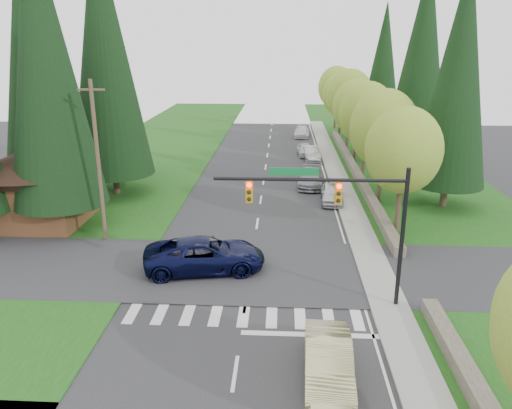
# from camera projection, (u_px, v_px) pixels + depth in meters

# --- Properties ---
(ground) EXTENTS (120.00, 120.00, 0.00)m
(ground) POSITION_uv_depth(u_px,v_px,m) (237.00, 358.00, 19.97)
(ground) COLOR #28282B
(ground) RESTS_ON ground
(grass_east) EXTENTS (14.00, 110.00, 0.06)m
(grass_east) POSITION_uv_depth(u_px,v_px,m) (429.00, 206.00, 38.27)
(grass_east) COLOR #1B4612
(grass_east) RESTS_ON ground
(grass_west) EXTENTS (14.00, 110.00, 0.06)m
(grass_west) POSITION_uv_depth(u_px,v_px,m) (97.00, 201.00, 39.60)
(grass_west) COLOR #1B4612
(grass_west) RESTS_ON ground
(cross_street) EXTENTS (120.00, 8.00, 0.10)m
(cross_street) POSITION_uv_depth(u_px,v_px,m) (250.00, 270.00, 27.56)
(cross_street) COLOR #28282B
(cross_street) RESTS_ON ground
(sidewalk_east) EXTENTS (1.80, 80.00, 0.13)m
(sidewalk_east) POSITION_uv_depth(u_px,v_px,m) (346.00, 197.00, 40.47)
(sidewalk_east) COLOR gray
(sidewalk_east) RESTS_ON ground
(curb_east) EXTENTS (0.20, 80.00, 0.13)m
(curb_east) POSITION_uv_depth(u_px,v_px,m) (336.00, 196.00, 40.52)
(curb_east) COLOR gray
(curb_east) RESTS_ON ground
(stone_wall_north) EXTENTS (0.70, 40.00, 0.70)m
(stone_wall_north) POSITION_uv_depth(u_px,v_px,m) (354.00, 170.00, 47.89)
(stone_wall_north) COLOR #4C4438
(stone_wall_north) RESTS_ON ground
(traffic_signal) EXTENTS (8.70, 0.37, 6.80)m
(traffic_signal) POSITION_uv_depth(u_px,v_px,m) (342.00, 206.00, 22.46)
(traffic_signal) COLOR black
(traffic_signal) RESTS_ON ground
(brown_building) EXTENTS (8.40, 8.40, 5.40)m
(brown_building) POSITION_uv_depth(u_px,v_px,m) (38.00, 179.00, 33.99)
(brown_building) COLOR #4C2D19
(brown_building) RESTS_ON ground
(utility_pole) EXTENTS (1.60, 0.24, 10.00)m
(utility_pole) POSITION_uv_depth(u_px,v_px,m) (98.00, 161.00, 30.24)
(utility_pole) COLOR #473828
(utility_pole) RESTS_ON ground
(decid_tree_0) EXTENTS (4.80, 4.80, 8.37)m
(decid_tree_0) POSITION_uv_depth(u_px,v_px,m) (403.00, 150.00, 31.04)
(decid_tree_0) COLOR #38281C
(decid_tree_0) RESTS_ON ground
(decid_tree_1) EXTENTS (5.20, 5.20, 8.80)m
(decid_tree_1) POSITION_uv_depth(u_px,v_px,m) (384.00, 129.00, 37.62)
(decid_tree_1) COLOR #38281C
(decid_tree_1) RESTS_ON ground
(decid_tree_2) EXTENTS (5.00, 5.00, 8.82)m
(decid_tree_2) POSITION_uv_depth(u_px,v_px,m) (367.00, 114.00, 44.23)
(decid_tree_2) COLOR #38281C
(decid_tree_2) RESTS_ON ground
(decid_tree_3) EXTENTS (5.00, 5.00, 8.55)m
(decid_tree_3) POSITION_uv_depth(u_px,v_px,m) (357.00, 107.00, 50.95)
(decid_tree_3) COLOR #38281C
(decid_tree_3) RESTS_ON ground
(decid_tree_4) EXTENTS (5.40, 5.40, 9.18)m
(decid_tree_4) POSITION_uv_depth(u_px,v_px,m) (350.00, 96.00, 57.47)
(decid_tree_4) COLOR #38281C
(decid_tree_4) RESTS_ON ground
(decid_tree_5) EXTENTS (4.80, 4.80, 8.30)m
(decid_tree_5) POSITION_uv_depth(u_px,v_px,m) (341.00, 95.00, 64.28)
(decid_tree_5) COLOR #38281C
(decid_tree_5) RESTS_ON ground
(decid_tree_6) EXTENTS (5.20, 5.20, 8.86)m
(decid_tree_6) POSITION_uv_depth(u_px,v_px,m) (336.00, 87.00, 70.82)
(decid_tree_6) COLOR #38281C
(decid_tree_6) RESTS_ON ground
(conifer_w_a) EXTENTS (6.12, 6.12, 19.80)m
(conifer_w_a) POSITION_uv_depth(u_px,v_px,m) (45.00, 63.00, 30.56)
(conifer_w_a) COLOR #38281C
(conifer_w_a) RESTS_ON ground
(conifer_w_b) EXTENTS (5.44, 5.44, 17.80)m
(conifer_w_b) POSITION_uv_depth(u_px,v_px,m) (31.00, 76.00, 34.82)
(conifer_w_b) COLOR #38281C
(conifer_w_b) RESTS_ON ground
(conifer_w_c) EXTENTS (6.46, 6.46, 20.80)m
(conifer_w_c) POSITION_uv_depth(u_px,v_px,m) (105.00, 52.00, 37.95)
(conifer_w_c) COLOR #38281C
(conifer_w_c) RESTS_ON ground
(conifer_w_e) EXTENTS (5.78, 5.78, 18.80)m
(conifer_w_e) POSITION_uv_depth(u_px,v_px,m) (107.00, 62.00, 44.06)
(conifer_w_e) COLOR #38281C
(conifer_w_e) RESTS_ON ground
(conifer_e_a) EXTENTS (5.44, 5.44, 17.80)m
(conifer_e_a) POSITION_uv_depth(u_px,v_px,m) (458.00, 75.00, 35.19)
(conifer_e_a) COLOR #38281C
(conifer_e_a) RESTS_ON ground
(conifer_e_b) EXTENTS (6.12, 6.12, 19.80)m
(conifer_e_b) POSITION_uv_depth(u_px,v_px,m) (422.00, 55.00, 48.11)
(conifer_e_b) COLOR #38281C
(conifer_e_b) RESTS_ON ground
(conifer_e_c) EXTENTS (5.10, 5.10, 16.80)m
(conifer_e_c) POSITION_uv_depth(u_px,v_px,m) (383.00, 65.00, 61.92)
(conifer_e_c) COLOR #38281C
(conifer_e_c) RESTS_ON ground
(sedan_champagne) EXTENTS (1.89, 4.98, 1.62)m
(sedan_champagne) POSITION_uv_depth(u_px,v_px,m) (328.00, 363.00, 18.33)
(sedan_champagne) COLOR #C9BE86
(sedan_champagne) RESTS_ON ground
(suv_navy) EXTENTS (7.02, 4.17, 1.83)m
(suv_navy) POSITION_uv_depth(u_px,v_px,m) (205.00, 255.00, 27.32)
(suv_navy) COLOR black
(suv_navy) RESTS_ON ground
(parked_car_a) EXTENTS (1.89, 4.27, 1.43)m
(parked_car_a) POSITION_uv_depth(u_px,v_px,m) (332.00, 194.00, 39.02)
(parked_car_a) COLOR silver
(parked_car_a) RESTS_ON ground
(parked_car_b) EXTENTS (2.58, 5.30, 1.48)m
(parked_car_b) POSITION_uv_depth(u_px,v_px,m) (311.00, 178.00, 43.45)
(parked_car_b) COLOR gray
(parked_car_b) RESTS_ON ground
(parked_car_c) EXTENTS (1.79, 4.47, 1.45)m
(parked_car_c) POSITION_uv_depth(u_px,v_px,m) (312.00, 154.00, 52.97)
(parked_car_c) COLOR #A1A1A5
(parked_car_c) RESTS_ON ground
(parked_car_d) EXTENTS (1.91, 4.04, 1.34)m
(parked_car_d) POSITION_uv_depth(u_px,v_px,m) (305.00, 150.00, 55.15)
(parked_car_d) COLOR silver
(parked_car_d) RESTS_ON ground
(parked_car_e) EXTENTS (2.21, 4.79, 1.36)m
(parked_car_e) POSITION_uv_depth(u_px,v_px,m) (302.00, 132.00, 66.08)
(parked_car_e) COLOR silver
(parked_car_e) RESTS_ON ground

